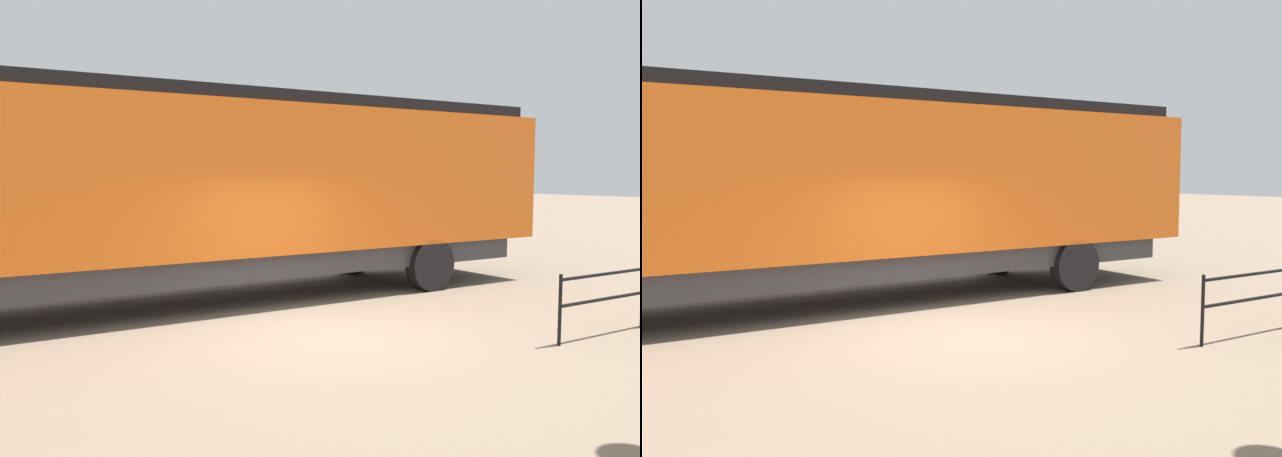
% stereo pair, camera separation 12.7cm
% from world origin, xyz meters
% --- Properties ---
extents(ground_plane, '(120.00, 120.00, 0.00)m').
position_xyz_m(ground_plane, '(0.00, 0.00, 0.00)').
color(ground_plane, '#84705B').
extents(locomotive, '(3.10, 16.78, 3.97)m').
position_xyz_m(locomotive, '(-3.48, -0.84, 2.24)').
color(locomotive, orange).
rests_on(locomotive, ground_plane).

